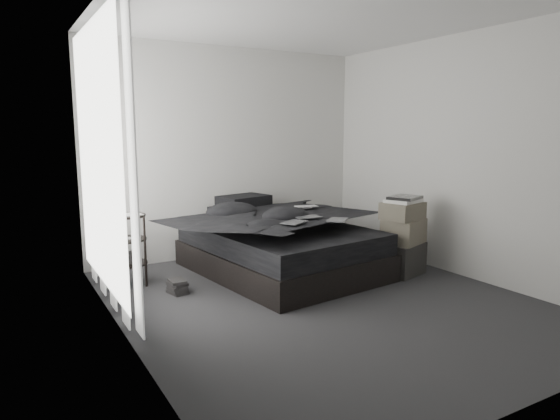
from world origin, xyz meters
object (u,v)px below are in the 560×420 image
laptop (305,201)px  side_stand (128,250)px  bed (281,260)px  box_lower (401,258)px

laptop → side_stand: 2.04m
laptop → side_stand: bearing=-177.1°
bed → side_stand: side_stand is taller
bed → side_stand: (-1.60, 0.39, 0.22)m
laptop → box_lower: (0.74, -0.83, -0.59)m
laptop → box_lower: laptop is taller
bed → laptop: laptop is taller
bed → box_lower: 1.34m
side_stand → box_lower: side_stand is taller
bed → side_stand: bearing=159.6°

